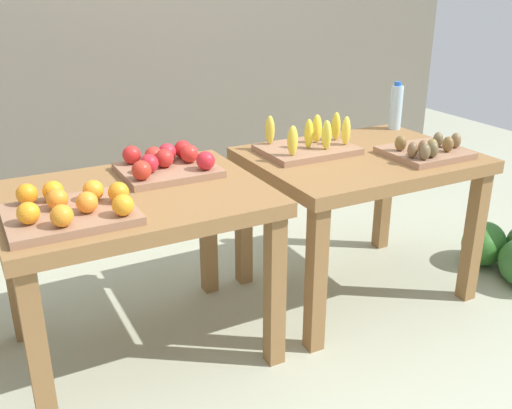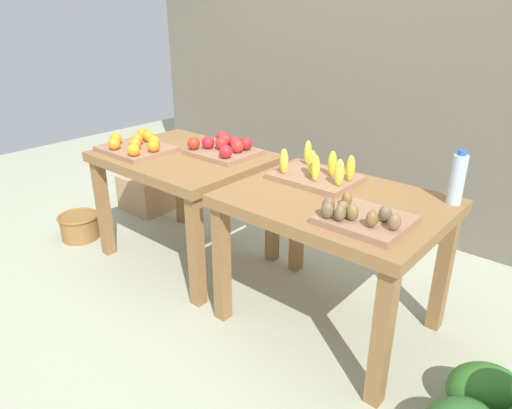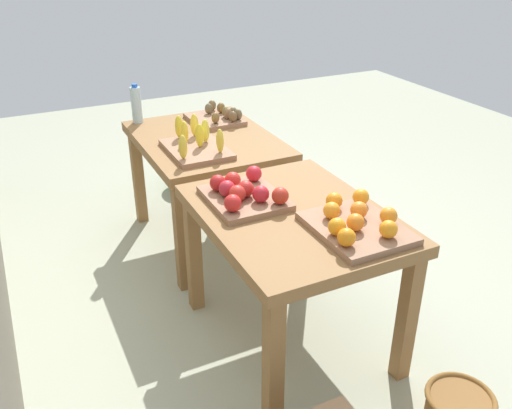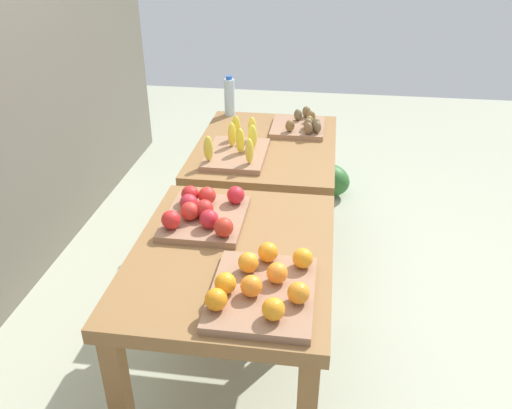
# 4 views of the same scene
# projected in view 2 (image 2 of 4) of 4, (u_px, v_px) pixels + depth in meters

# --- Properties ---
(ground_plane) EXTENTS (8.00, 8.00, 0.00)m
(ground_plane) POSITION_uv_depth(u_px,v_px,m) (250.00, 284.00, 2.88)
(ground_plane) COLOR #A8AD94
(back_wall) EXTENTS (4.40, 0.12, 3.00)m
(back_wall) POSITION_uv_depth(u_px,v_px,m) (377.00, 21.00, 3.23)
(back_wall) COLOR #686154
(back_wall) RESTS_ON ground_plane
(display_table_left) EXTENTS (1.04, 0.80, 0.74)m
(display_table_left) POSITION_uv_depth(u_px,v_px,m) (184.00, 170.00, 2.96)
(display_table_left) COLOR olive
(display_table_left) RESTS_ON ground_plane
(display_table_right) EXTENTS (1.04, 0.80, 0.74)m
(display_table_right) POSITION_uv_depth(u_px,v_px,m) (334.00, 218.00, 2.29)
(display_table_right) COLOR olive
(display_table_right) RESTS_ON ground_plane
(orange_bin) EXTENTS (0.45, 0.36, 0.11)m
(orange_bin) POSITION_uv_depth(u_px,v_px,m) (137.00, 145.00, 2.95)
(orange_bin) COLOR #976E52
(orange_bin) RESTS_ON display_table_left
(apple_bin) EXTENTS (0.41, 0.34, 0.11)m
(apple_bin) POSITION_uv_depth(u_px,v_px,m) (224.00, 147.00, 2.89)
(apple_bin) COLOR #976E52
(apple_bin) RESTS_ON display_table_left
(banana_crate) EXTENTS (0.44, 0.32, 0.17)m
(banana_crate) POSITION_uv_depth(u_px,v_px,m) (317.00, 173.00, 2.45)
(banana_crate) COLOR #976E52
(banana_crate) RESTS_ON display_table_right
(kiwi_bin) EXTENTS (0.36, 0.32, 0.10)m
(kiwi_bin) POSITION_uv_depth(u_px,v_px,m) (362.00, 217.00, 1.97)
(kiwi_bin) COLOR #976E52
(kiwi_bin) RESTS_ON display_table_right
(water_bottle) EXTENTS (0.07, 0.07, 0.26)m
(water_bottle) POSITION_uv_depth(u_px,v_px,m) (457.00, 179.00, 2.14)
(water_bottle) COLOR silver
(water_bottle) RESTS_ON display_table_right
(wicker_basket) EXTENTS (0.29, 0.29, 0.19)m
(wicker_basket) POSITION_uv_depth(u_px,v_px,m) (79.00, 226.00, 3.42)
(wicker_basket) COLOR olive
(wicker_basket) RESTS_ON ground_plane
(cardboard_produce_box) EXTENTS (0.40, 0.30, 0.29)m
(cardboard_produce_box) POSITION_uv_depth(u_px,v_px,m) (145.00, 193.00, 3.89)
(cardboard_produce_box) COLOR tan
(cardboard_produce_box) RESTS_ON ground_plane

